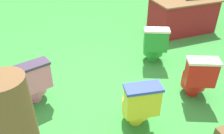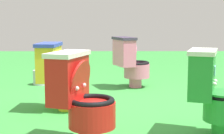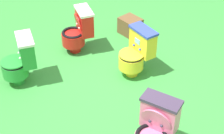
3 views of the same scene
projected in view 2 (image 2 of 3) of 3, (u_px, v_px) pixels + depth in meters
The scene contains 6 objects.
ground at pixel (116, 109), 3.89m from camera, with size 14.00×14.00×0.00m, color green.
toilet_yellow at pixel (59, 76), 3.80m from camera, with size 0.45×0.52×0.73m.
toilet_pink at pixel (131, 62), 5.05m from camera, with size 0.55×0.60×0.73m.
toilet_red at pixel (81, 97), 2.77m from camera, with size 0.54×0.59×0.73m.
toilet_green at pixel (215, 93), 2.95m from camera, with size 0.54×0.60×0.73m.
lemon_bucket at pixel (40, 77), 5.29m from camera, with size 0.22×0.22×0.28m.
Camera 2 is at (3.79, -0.06, 0.98)m, focal length 56.86 mm.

